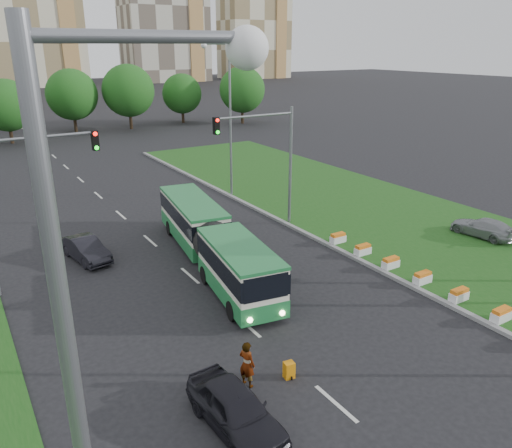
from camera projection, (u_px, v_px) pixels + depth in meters
ground at (301, 308)px, 23.59m from camera, size 360.00×360.00×0.00m
grass_median at (379, 214)px, 36.42m from camera, size 14.00×60.00×0.15m
median_kerb at (302, 232)px, 32.96m from camera, size 0.30×60.00×0.18m
lane_markings at (113, 208)px, 38.07m from camera, size 0.20×100.00×0.01m
flower_planters at (423, 278)px, 25.65m from camera, size 1.10×13.70×0.60m
traffic_mast_median at (270, 150)px, 32.14m from camera, size 5.76×0.32×8.00m
traffic_mast_left at (17, 187)px, 23.81m from camera, size 5.76×0.32×8.00m
street_lamps at (155, 153)px, 28.05m from camera, size 36.00×60.00×12.00m
tree_line at (127, 99)px, 70.97m from camera, size 120.00×8.00×9.00m
apartment_tower_east at (163, 7)px, 162.81m from camera, size 27.00×15.00×47.00m
midrise_east at (254, 21)px, 181.39m from camera, size 24.00×14.00×40.00m
articulated_bus at (210, 240)px, 27.67m from camera, size 2.32×14.90×2.45m
car_left_near at (236, 409)px, 15.98m from camera, size 1.94×4.36×1.46m
car_left_far at (86, 249)px, 28.68m from camera, size 2.15×4.23×1.33m
car_median at (483, 227)px, 31.84m from camera, size 2.12×4.26×1.19m
pedestrian at (247, 364)px, 17.94m from camera, size 0.65×0.77×1.81m
shopping_trolley at (289, 370)px, 18.56m from camera, size 0.38×0.40×0.65m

